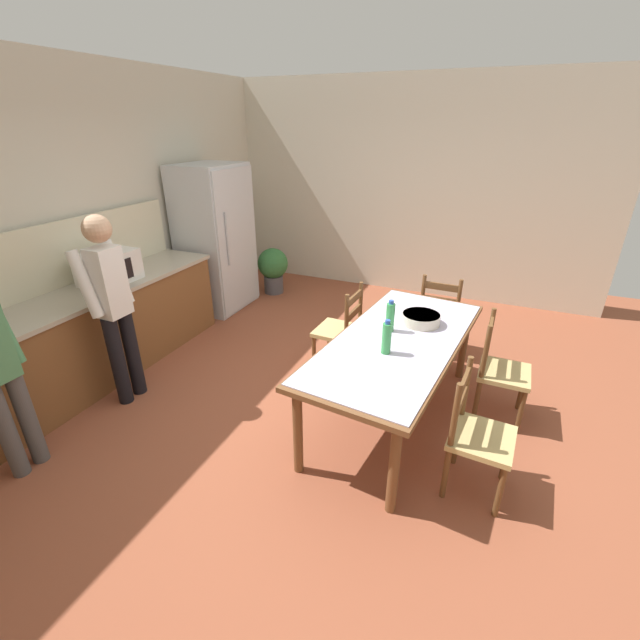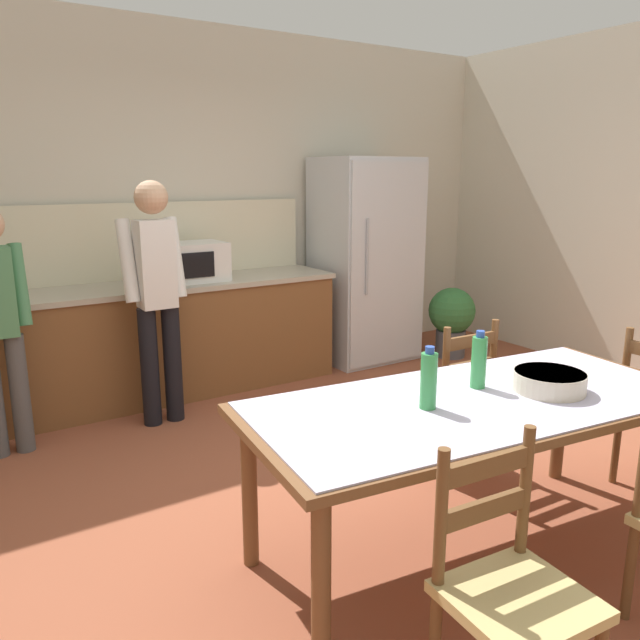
# 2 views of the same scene
# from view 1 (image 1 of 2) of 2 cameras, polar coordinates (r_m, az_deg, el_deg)

# --- Properties ---
(ground_plane) EXTENTS (8.32, 8.32, 0.00)m
(ground_plane) POSITION_cam_1_polar(r_m,az_deg,el_deg) (3.91, 0.17, -11.57)
(ground_plane) COLOR brown
(wall_back) EXTENTS (6.52, 0.12, 2.90)m
(wall_back) POSITION_cam_1_polar(r_m,az_deg,el_deg) (4.92, -30.32, 11.41)
(wall_back) COLOR beige
(wall_back) RESTS_ON ground
(wall_right) EXTENTS (0.12, 5.20, 2.90)m
(wall_right) POSITION_cam_1_polar(r_m,az_deg,el_deg) (6.33, 12.32, 16.51)
(wall_right) COLOR beige
(wall_right) RESTS_ON ground
(kitchen_counter) EXTENTS (3.59, 0.66, 0.90)m
(kitchen_counter) POSITION_cam_1_polar(r_m,az_deg,el_deg) (4.50, -31.07, -3.56)
(kitchen_counter) COLOR brown
(kitchen_counter) RESTS_ON ground
(counter_splashback) EXTENTS (3.55, 0.03, 0.60)m
(counter_splashback) POSITION_cam_1_polar(r_m,az_deg,el_deg) (4.50, -35.54, 5.72)
(counter_splashback) COLOR beige
(counter_splashback) RESTS_ON kitchen_counter
(refrigerator) EXTENTS (0.86, 0.73, 1.86)m
(refrigerator) POSITION_cam_1_polar(r_m,az_deg,el_deg) (5.83, -13.74, 10.44)
(refrigerator) COLOR silver
(refrigerator) RESTS_ON ground
(microwave) EXTENTS (0.50, 0.39, 0.30)m
(microwave) POSITION_cam_1_polar(r_m,az_deg,el_deg) (4.63, -26.35, 6.30)
(microwave) COLOR white
(microwave) RESTS_ON kitchen_counter
(dining_table) EXTENTS (2.17, 1.15, 0.75)m
(dining_table) POSITION_cam_1_polar(r_m,az_deg,el_deg) (3.50, 10.24, -3.56)
(dining_table) COLOR brown
(dining_table) RESTS_ON ground
(bottle_near_centre) EXTENTS (0.07, 0.07, 0.27)m
(bottle_near_centre) POSITION_cam_1_polar(r_m,az_deg,el_deg) (3.19, 8.87, -2.37)
(bottle_near_centre) COLOR green
(bottle_near_centre) RESTS_ON dining_table
(bottle_off_centre) EXTENTS (0.07, 0.07, 0.27)m
(bottle_off_centre) POSITION_cam_1_polar(r_m,az_deg,el_deg) (3.53, 9.34, 0.42)
(bottle_off_centre) COLOR green
(bottle_off_centre) RESTS_ON dining_table
(serving_bowl) EXTENTS (0.32, 0.32, 0.09)m
(serving_bowl) POSITION_cam_1_polar(r_m,az_deg,el_deg) (3.74, 13.32, 0.24)
(serving_bowl) COLOR beige
(serving_bowl) RESTS_ON dining_table
(chair_head_end) EXTENTS (0.41, 0.43, 0.91)m
(chair_head_end) POSITION_cam_1_polar(r_m,az_deg,el_deg) (4.75, 15.69, 0.66)
(chair_head_end) COLOR brown
(chair_head_end) RESTS_ON ground
(chair_side_near_left) EXTENTS (0.45, 0.43, 0.91)m
(chair_side_near_left) POSITION_cam_1_polar(r_m,az_deg,el_deg) (3.11, 20.12, -14.21)
(chair_side_near_left) COLOR brown
(chair_side_near_left) RESTS_ON ground
(chair_side_near_right) EXTENTS (0.43, 0.41, 0.91)m
(chair_side_near_right) POSITION_cam_1_polar(r_m,az_deg,el_deg) (3.89, 22.85, -6.22)
(chair_side_near_right) COLOR brown
(chair_side_near_right) RESTS_ON ground
(chair_side_far_right) EXTENTS (0.44, 0.42, 0.91)m
(chair_side_far_right) POSITION_cam_1_polar(r_m,az_deg,el_deg) (4.25, 2.76, -1.38)
(chair_side_far_right) COLOR brown
(chair_side_far_right) RESTS_ON ground
(person_at_counter) EXTENTS (0.42, 0.29, 1.68)m
(person_at_counter) POSITION_cam_1_polar(r_m,az_deg,el_deg) (4.00, -25.95, 2.11)
(person_at_counter) COLOR black
(person_at_counter) RESTS_ON ground
(potted_plant) EXTENTS (0.44, 0.44, 0.67)m
(potted_plant) POSITION_cam_1_polar(r_m,az_deg,el_deg) (6.32, -6.29, 6.98)
(potted_plant) COLOR #4C4C51
(potted_plant) RESTS_ON ground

